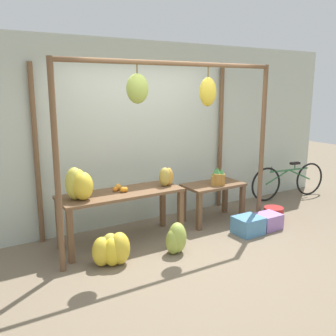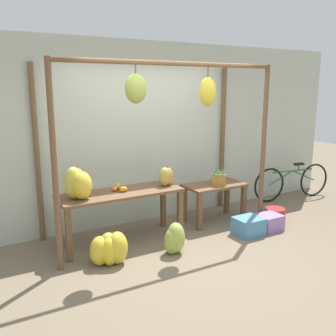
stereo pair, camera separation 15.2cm
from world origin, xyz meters
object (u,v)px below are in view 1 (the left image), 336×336
at_px(pineapple_cluster, 217,178).
at_px(papaya_pile, 166,177).
at_px(parked_bicycle, 288,181).
at_px(fruit_crate_purple, 268,221).
at_px(banana_pile_ground_right, 176,239).
at_px(blue_bucket, 273,214).
at_px(banana_pile_on_table, 78,185).
at_px(banana_pile_ground_left, 112,250).
at_px(orange_pile, 120,188).
at_px(fruit_crate_white, 248,225).

distance_m(pineapple_cluster, papaya_pile, 0.92).
height_order(pineapple_cluster, parked_bicycle, pineapple_cluster).
bearing_deg(fruit_crate_purple, papaya_pile, 155.85).
height_order(banana_pile_ground_right, blue_bucket, banana_pile_ground_right).
bearing_deg(banana_pile_on_table, banana_pile_ground_right, -31.30).
xyz_separation_m(banana_pile_ground_left, fruit_crate_purple, (2.51, -0.12, -0.08)).
distance_m(blue_bucket, parked_bicycle, 1.45).
distance_m(orange_pile, papaya_pile, 0.70).
height_order(banana_pile_on_table, parked_bicycle, banana_pile_on_table).
distance_m(pineapple_cluster, fruit_crate_purple, 1.01).
height_order(orange_pile, blue_bucket, orange_pile).
height_order(banana_pile_ground_left, papaya_pile, papaya_pile).
relative_size(pineapple_cluster, fruit_crate_purple, 0.80).
distance_m(banana_pile_on_table, blue_bucket, 3.16).
xyz_separation_m(orange_pile, pineapple_cluster, (1.60, -0.10, -0.03)).
bearing_deg(banana_pile_on_table, orange_pile, 6.64).
xyz_separation_m(banana_pile_on_table, fruit_crate_white, (2.30, -0.65, -0.78)).
distance_m(banana_pile_on_table, pineapple_cluster, 2.21).
bearing_deg(banana_pile_ground_right, fruit_crate_white, -0.49).
bearing_deg(fruit_crate_white, blue_bucket, 14.52).
distance_m(banana_pile_ground_right, blue_bucket, 1.98).
relative_size(orange_pile, fruit_crate_white, 0.56).
bearing_deg(orange_pile, banana_pile_ground_right, -57.18).
bearing_deg(fruit_crate_white, parked_bicycle, 26.41).
bearing_deg(banana_pile_ground_right, blue_bucket, 5.13).
distance_m(pineapple_cluster, banana_pile_ground_right, 1.41).
distance_m(orange_pile, blue_bucket, 2.57).
xyz_separation_m(banana_pile_ground_left, papaya_pile, (1.08, 0.52, 0.67)).
xyz_separation_m(blue_bucket, fruit_crate_purple, (-0.31, -0.18, 0.00)).
relative_size(blue_bucket, papaya_pile, 1.14).
xyz_separation_m(fruit_crate_white, fruit_crate_purple, (0.42, 0.01, -0.01)).
distance_m(banana_pile_ground_right, parked_bicycle, 3.32).
height_order(banana_pile_on_table, banana_pile_ground_left, banana_pile_on_table).
height_order(papaya_pile, fruit_crate_purple, papaya_pile).
height_order(fruit_crate_white, parked_bicycle, parked_bicycle).
bearing_deg(orange_pile, banana_pile_on_table, -173.36).
relative_size(banana_pile_on_table, fruit_crate_purple, 1.19).
xyz_separation_m(banana_pile_ground_right, fruit_crate_white, (1.24, -0.01, -0.06)).
bearing_deg(parked_bicycle, banana_pile_ground_left, -168.31).
relative_size(banana_pile_on_table, banana_pile_ground_left, 0.74).
bearing_deg(banana_pile_on_table, blue_bucket, -8.74).
height_order(banana_pile_on_table, blue_bucket, banana_pile_on_table).
bearing_deg(parked_bicycle, pineapple_cluster, -170.46).
bearing_deg(banana_pile_ground_left, parked_bicycle, 11.69).
distance_m(banana_pile_ground_left, papaya_pile, 1.37).
bearing_deg(banana_pile_ground_right, parked_bicycle, 16.65).
distance_m(fruit_crate_white, fruit_crate_purple, 0.42).
xyz_separation_m(banana_pile_on_table, banana_pile_ground_left, (0.20, -0.52, -0.72)).
bearing_deg(banana_pile_on_table, fruit_crate_purple, -13.40).
bearing_deg(papaya_pile, fruit_crate_white, -32.54).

